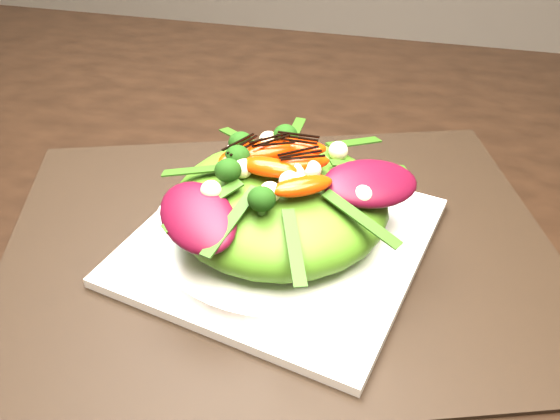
% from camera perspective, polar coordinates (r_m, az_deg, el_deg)
% --- Properties ---
extents(dining_table, '(1.60, 0.90, 0.75)m').
position_cam_1_polar(dining_table, '(0.73, 0.92, 2.63)').
color(dining_table, black).
rests_on(dining_table, floor).
extents(placemat, '(0.66, 0.57, 0.00)m').
position_cam_1_polar(placemat, '(0.60, 0.00, -3.49)').
color(placemat, black).
rests_on(placemat, dining_table).
extents(plate_base, '(0.32, 0.32, 0.01)m').
position_cam_1_polar(plate_base, '(0.60, 0.00, -2.95)').
color(plate_base, white).
rests_on(plate_base, placemat).
extents(salad_bowl, '(0.26, 0.26, 0.02)m').
position_cam_1_polar(salad_bowl, '(0.59, 0.00, -1.88)').
color(salad_bowl, white).
rests_on(salad_bowl, plate_base).
extents(lettuce_mound, '(0.23, 0.23, 0.07)m').
position_cam_1_polar(lettuce_mound, '(0.57, 0.00, 0.67)').
color(lettuce_mound, '#4B7D17').
rests_on(lettuce_mound, salad_bowl).
extents(radicchio_leaf, '(0.11, 0.10, 0.02)m').
position_cam_1_polar(radicchio_leaf, '(0.55, 8.69, 2.56)').
color(radicchio_leaf, '#410716').
rests_on(radicchio_leaf, lettuce_mound).
extents(orange_segment, '(0.06, 0.04, 0.01)m').
position_cam_1_polar(orange_segment, '(0.56, 0.72, 5.16)').
color(orange_segment, red).
rests_on(orange_segment, lettuce_mound).
extents(broccoli_floret, '(0.04, 0.04, 0.03)m').
position_cam_1_polar(broccoli_floret, '(0.58, -4.16, 6.81)').
color(broccoli_floret, '#173409').
rests_on(broccoli_floret, lettuce_mound).
extents(macadamia_nut, '(0.02, 0.02, 0.02)m').
position_cam_1_polar(macadamia_nut, '(0.51, 2.78, 1.73)').
color(macadamia_nut, '#CCB38F').
rests_on(macadamia_nut, lettuce_mound).
extents(balsamic_drizzle, '(0.04, 0.02, 0.00)m').
position_cam_1_polar(balsamic_drizzle, '(0.55, 0.73, 5.87)').
color(balsamic_drizzle, black).
rests_on(balsamic_drizzle, orange_segment).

